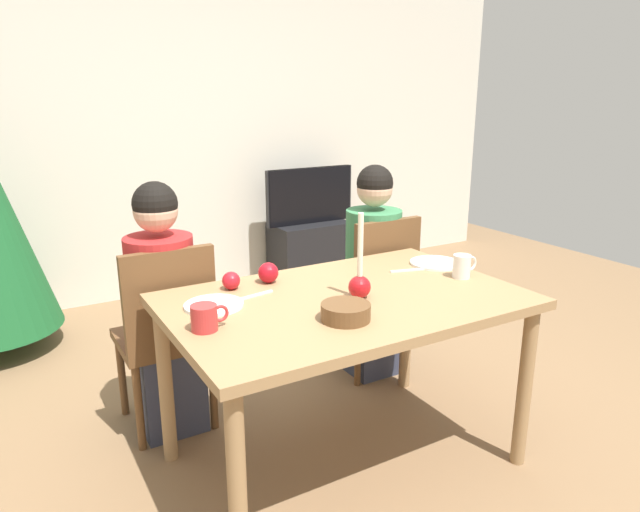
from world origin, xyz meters
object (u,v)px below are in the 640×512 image
at_px(plate_left, 214,305).
at_px(mug_right, 462,266).
at_px(chair_left, 167,328).
at_px(person_left_child, 164,314).
at_px(plate_right, 435,263).
at_px(apple_near_candle, 231,281).
at_px(apple_by_left_plate, 268,273).
at_px(candle_centerpiece, 360,281).
at_px(bowl_walnuts, 346,312).
at_px(dining_table, 345,316).
at_px(tv, 310,196).
at_px(mug_left, 205,318).
at_px(tv_stand, 310,250).
at_px(person_right_child, 372,275).
at_px(chair_right, 376,286).

height_order(plate_left, mug_right, mug_right).
height_order(chair_left, mug_right, chair_left).
distance_m(person_left_child, plate_right, 1.28).
bearing_deg(apple_near_candle, apple_by_left_plate, 0.82).
bearing_deg(candle_centerpiece, apple_by_left_plate, 122.94).
distance_m(candle_centerpiece, apple_near_candle, 0.53).
height_order(mug_right, bowl_walnuts, mug_right).
relative_size(person_left_child, apple_near_candle, 15.64).
xyz_separation_m(dining_table, bowl_walnuts, (-0.13, -0.20, 0.11)).
bearing_deg(candle_centerpiece, plate_right, 19.43).
bearing_deg(tv, mug_left, -126.45).
height_order(candle_centerpiece, mug_right, candle_centerpiece).
xyz_separation_m(tv_stand, mug_left, (-1.73, -2.34, 0.56)).
bearing_deg(person_right_child, tv_stand, 71.95).
distance_m(apple_near_candle, apple_by_left_plate, 0.17).
height_order(tv_stand, plate_right, plate_right).
distance_m(person_left_child, tv, 2.38).
bearing_deg(candle_centerpiece, mug_right, -1.37).
relative_size(chair_left, mug_right, 7.25).
distance_m(person_right_child, apple_near_candle, 1.03).
distance_m(plate_right, mug_right, 0.22).
bearing_deg(mug_left, person_left_child, 87.33).
height_order(plate_left, bowl_walnuts, bowl_walnuts).
bearing_deg(chair_right, apple_by_left_plate, -159.61).
bearing_deg(plate_left, mug_left, -117.32).
distance_m(person_right_child, tv_stand, 1.78).
bearing_deg(person_right_child, mug_left, -150.28).
bearing_deg(tv_stand, person_left_child, -135.59).
xyz_separation_m(chair_left, bowl_walnuts, (0.43, -0.81, 0.27)).
bearing_deg(apple_by_left_plate, mug_left, -138.87).
relative_size(person_right_child, plate_right, 4.96).
relative_size(person_left_child, plate_right, 4.96).
height_order(chair_right, bowl_walnuts, chair_right).
bearing_deg(apple_near_candle, candle_centerpiece, -41.36).
bearing_deg(chair_left, person_left_child, 90.00).
bearing_deg(chair_left, dining_table, -47.26).
distance_m(bowl_walnuts, apple_near_candle, 0.57).
distance_m(candle_centerpiece, apple_by_left_plate, 0.42).
relative_size(dining_table, person_right_child, 1.19).
xyz_separation_m(person_right_child, plate_left, (-1.08, -0.48, 0.19)).
xyz_separation_m(chair_right, mug_right, (-0.02, -0.66, 0.29)).
xyz_separation_m(mug_left, mug_right, (1.17, -0.01, 0.01)).
bearing_deg(tv, person_left_child, -135.58).
xyz_separation_m(dining_table, mug_left, (-0.59, -0.04, 0.13)).
height_order(person_right_child, mug_right, person_right_child).
bearing_deg(mug_right, plate_left, 168.81).
xyz_separation_m(mug_left, bowl_walnuts, (0.46, -0.17, -0.02)).
bearing_deg(person_right_child, bowl_walnuts, -130.60).
height_order(dining_table, person_right_child, person_right_child).
distance_m(person_left_child, apple_near_candle, 0.44).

